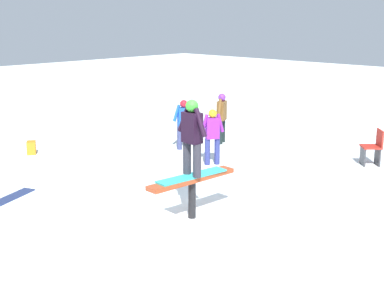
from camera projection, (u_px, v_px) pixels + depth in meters
ground_plane at (192, 218)px, 9.67m from camera, size 60.00×60.00×0.00m
rail_feature at (192, 184)px, 9.52m from camera, size 1.89×0.39×0.77m
snow_kicker_ramp at (102, 232)px, 8.36m from camera, size 1.89×1.61×0.53m
main_rider_on_rail at (192, 139)px, 9.33m from camera, size 1.47×0.75×1.39m
bystander_blue at (184, 122)px, 14.44m from camera, size 0.58×0.36×1.35m
bystander_brown at (222, 115)px, 15.13m from camera, size 0.63×0.34×1.42m
bystander_purple at (212, 134)px, 12.94m from camera, size 0.53×0.39×1.37m
loose_snowboard_navy at (9, 199)px, 10.64m from camera, size 1.32×0.75×0.02m
loose_snowboard_white at (99, 141)px, 15.54m from camera, size 0.57×1.32×0.02m
folding_chair at (373, 149)px, 12.97m from camera, size 0.62×0.62×0.88m
backpack_on_snow at (31, 148)px, 14.06m from camera, size 0.35×0.37×0.34m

